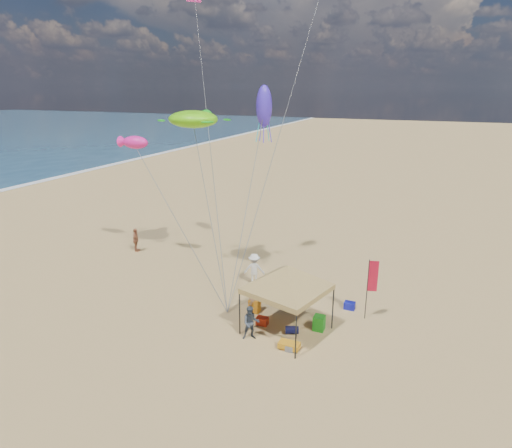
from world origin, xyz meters
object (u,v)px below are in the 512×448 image
at_px(beach_cart, 289,345).
at_px(person_near_b, 251,323).
at_px(chair_green, 319,323).
at_px(person_near_c, 254,269).
at_px(feather_flag, 371,280).
at_px(person_far_a, 136,240).
at_px(chair_yellow, 255,305).
at_px(person_near_a, 253,297).
at_px(cooler_blue, 350,306).
at_px(cooler_red, 262,321).
at_px(canopy_tent, 288,268).

bearing_deg(beach_cart, person_near_b, 175.84).
xyz_separation_m(chair_green, person_near_c, (-4.70, 3.42, 0.56)).
height_order(feather_flag, person_far_a, feather_flag).
bearing_deg(beach_cart, chair_green, 69.22).
bearing_deg(chair_yellow, person_near_c, 113.33).
xyz_separation_m(chair_yellow, person_near_b, (0.80, -2.33, 0.44)).
bearing_deg(person_near_a, cooler_blue, -173.82).
bearing_deg(chair_green, person_near_c, 143.95).
bearing_deg(cooler_red, beach_cart, -38.30).
xyz_separation_m(cooler_red, chair_yellow, (-0.81, 1.02, 0.16)).
bearing_deg(chair_green, canopy_tent, -153.29).
height_order(person_near_c, person_far_a, person_near_c).
xyz_separation_m(person_near_a, person_far_a, (-10.70, 4.72, -0.00)).
height_order(feather_flag, beach_cart, feather_flag).
relative_size(cooler_red, beach_cart, 0.60).
relative_size(feather_flag, chair_yellow, 4.42).
distance_m(chair_green, person_near_c, 5.84).
xyz_separation_m(feather_flag, beach_cart, (-2.73, -3.95, -1.86)).
height_order(feather_flag, chair_green, feather_flag).
bearing_deg(feather_flag, cooler_red, -151.28).
xyz_separation_m(canopy_tent, chair_yellow, (-2.06, 1.12, -2.81)).
relative_size(canopy_tent, cooler_blue, 10.94).
height_order(canopy_tent, chair_yellow, canopy_tent).
height_order(chair_green, person_near_b, person_near_b).
distance_m(chair_green, person_far_a, 15.04).
height_order(person_near_a, person_near_c, person_near_c).
distance_m(feather_flag, beach_cart, 5.15).
distance_m(feather_flag, person_far_a, 16.46).
relative_size(cooler_blue, person_near_a, 0.33).
distance_m(canopy_tent, chair_green, 3.19).
distance_m(person_near_a, person_near_b, 2.38).
bearing_deg(person_near_c, cooler_blue, 154.86).
bearing_deg(feather_flag, person_near_b, -140.20).
distance_m(cooler_red, person_near_b, 1.44).
bearing_deg(beach_cart, cooler_blue, 69.67).
relative_size(chair_yellow, person_near_a, 0.42).
bearing_deg(beach_cart, person_near_c, 125.80).
relative_size(canopy_tent, person_near_b, 3.73).
xyz_separation_m(chair_green, beach_cart, (-0.77, -2.03, -0.15)).
bearing_deg(person_far_a, person_near_c, -121.43).
relative_size(feather_flag, person_near_b, 1.95).
bearing_deg(cooler_blue, person_near_c, 171.03).
distance_m(feather_flag, cooler_red, 5.53).
xyz_separation_m(cooler_red, person_near_a, (-0.86, 0.91, 0.64)).
bearing_deg(person_far_a, person_near_a, -135.47).
bearing_deg(canopy_tent, feather_flag, 38.09).
height_order(cooler_red, chair_green, chair_green).
bearing_deg(feather_flag, person_far_a, 169.00).
distance_m(feather_flag, chair_green, 3.23).
height_order(cooler_red, person_near_a, person_near_a).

